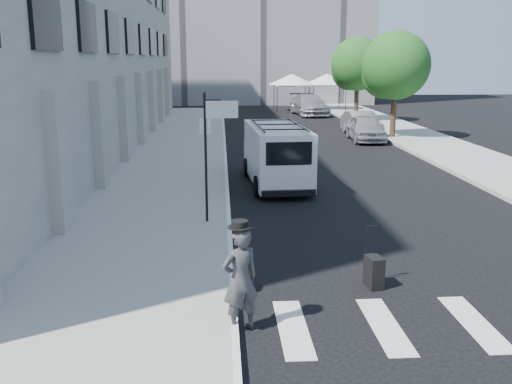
{
  "coord_description": "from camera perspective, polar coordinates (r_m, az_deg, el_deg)",
  "views": [
    {
      "loc": [
        -2.19,
        -11.92,
        4.52
      ],
      "look_at": [
        -1.34,
        1.73,
        1.3
      ],
      "focal_mm": 40.0,
      "sensor_mm": 36.0,
      "label": 1
    }
  ],
  "objects": [
    {
      "name": "tent_left",
      "position": [
        50.34,
        3.59,
        11.16
      ],
      "size": [
        4.0,
        4.0,
        3.2
      ],
      "color": "black",
      "rests_on": "ground"
    },
    {
      "name": "parked_car_a",
      "position": [
        32.51,
        10.91,
        6.31
      ],
      "size": [
        1.96,
        4.37,
        1.46
      ],
      "primitive_type": "imported",
      "rotation": [
        0.0,
        0.0,
        -0.06
      ],
      "color": "#9C9DA3",
      "rests_on": "ground"
    },
    {
      "name": "parked_car_b",
      "position": [
        34.8,
        10.5,
        6.74
      ],
      "size": [
        1.73,
        4.39,
        1.42
      ],
      "primitive_type": "imported",
      "rotation": [
        0.0,
        0.0,
        0.05
      ],
      "color": "slate",
      "rests_on": "ground"
    },
    {
      "name": "parked_car_c",
      "position": [
        46.92,
        5.34,
        8.69
      ],
      "size": [
        2.86,
        5.97,
        1.68
      ],
      "primitive_type": "imported",
      "rotation": [
        0.0,
        0.0,
        0.09
      ],
      "color": "gray",
      "rests_on": "ground"
    },
    {
      "name": "businessman",
      "position": [
        9.63,
        -1.6,
        -8.78
      ],
      "size": [
        0.79,
        0.68,
        1.82
      ],
      "primitive_type": "imported",
      "rotation": [
        0.0,
        0.0,
        3.6
      ],
      "color": "#373739",
      "rests_on": "ground"
    },
    {
      "name": "sidewalk_left",
      "position": [
        28.35,
        -7.69,
        4.1
      ],
      "size": [
        4.5,
        48.0,
        0.15
      ],
      "primitive_type": "cube",
      "color": "gray",
      "rests_on": "ground"
    },
    {
      "name": "briefcase",
      "position": [
        11.51,
        -0.77,
        -8.96
      ],
      "size": [
        0.23,
        0.46,
        0.34
      ],
      "primitive_type": "cube",
      "rotation": [
        0.0,
        0.0,
        -0.25
      ],
      "color": "black",
      "rests_on": "ground"
    },
    {
      "name": "tree_far",
      "position": [
        42.2,
        9.96,
        12.31
      ],
      "size": [
        3.8,
        3.83,
        6.03
      ],
      "color": "black",
      "rests_on": "ground"
    },
    {
      "name": "building_left",
      "position": [
        31.37,
        -21.58,
        15.06
      ],
      "size": [
        10.0,
        44.0,
        12.0
      ],
      "primitive_type": "cube",
      "color": "gray",
      "rests_on": "ground"
    },
    {
      "name": "ground",
      "position": [
        12.93,
        6.47,
        -7.29
      ],
      "size": [
        120.0,
        120.0,
        0.0
      ],
      "primitive_type": "plane",
      "color": "black",
      "rests_on": "ground"
    },
    {
      "name": "tent_right",
      "position": [
        51.32,
        7.14,
        11.12
      ],
      "size": [
        4.0,
        4.0,
        3.2
      ],
      "color": "black",
      "rests_on": "ground"
    },
    {
      "name": "sidewalk_right",
      "position": [
        34.12,
        15.7,
        5.26
      ],
      "size": [
        4.0,
        56.0,
        0.15
      ],
      "primitive_type": "cube",
      "color": "gray",
      "rests_on": "ground"
    },
    {
      "name": "tree_near",
      "position": [
        33.51,
        13.56,
        11.95
      ],
      "size": [
        3.8,
        3.83,
        6.03
      ],
      "color": "black",
      "rests_on": "ground"
    },
    {
      "name": "cargo_van",
      "position": [
        20.8,
        2.0,
        3.82
      ],
      "size": [
        2.25,
        5.74,
        2.14
      ],
      "rotation": [
        0.0,
        0.0,
        0.06
      ],
      "color": "silver",
      "rests_on": "ground"
    },
    {
      "name": "sign_pole",
      "position": [
        15.24,
        -4.21,
        6.18
      ],
      "size": [
        1.03,
        0.07,
        3.5
      ],
      "color": "black",
      "rests_on": "sidewalk_left"
    },
    {
      "name": "suitcase",
      "position": [
        11.82,
        11.71,
        -7.81
      ],
      "size": [
        0.35,
        0.48,
        1.24
      ],
      "rotation": [
        0.0,
        0.0,
        0.17
      ],
      "color": "black",
      "rests_on": "ground"
    }
  ]
}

